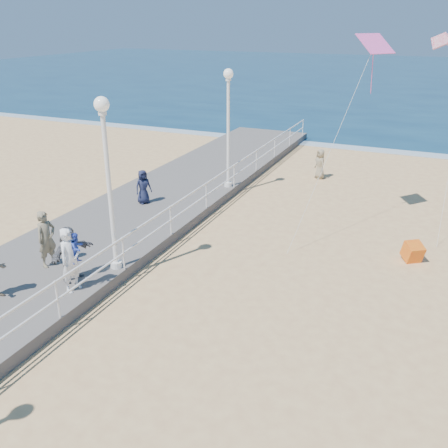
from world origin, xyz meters
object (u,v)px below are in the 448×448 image
at_px(box_kite, 413,253).
at_px(toddler_held, 77,248).
at_px(lamp_post_far, 228,117).
at_px(spectator_5, 70,254).
at_px(lamp_post_mid, 107,168).
at_px(woman_holding_toddler, 71,260).
at_px(beach_walker_c, 320,164).
at_px(spectator_4, 143,187).
at_px(spectator_6, 47,239).

bearing_deg(box_kite, toddler_held, -177.65).
xyz_separation_m(lamp_post_far, spectator_5, (-0.77, -10.17, -2.41)).
distance_m(lamp_post_mid, spectator_5, 2.79).
bearing_deg(lamp_post_far, woman_holding_toddler, -91.69).
xyz_separation_m(woman_holding_toddler, beach_walker_c, (3.66, 14.91, -0.60)).
xyz_separation_m(lamp_post_mid, beach_walker_c, (3.34, 13.25, -2.89)).
relative_size(lamp_post_mid, spectator_5, 3.13).
distance_m(toddler_held, spectator_4, 7.34).
xyz_separation_m(lamp_post_far, toddler_held, (-0.17, -10.51, -1.96)).
xyz_separation_m(lamp_post_mid, woman_holding_toddler, (-0.32, -1.66, -2.30)).
relative_size(lamp_post_far, beach_walker_c, 3.47).
bearing_deg(toddler_held, beach_walker_c, -8.71).
height_order(spectator_4, spectator_6, spectator_6).
distance_m(woman_holding_toddler, toddler_held, 0.40).
relative_size(spectator_5, beach_walker_c, 1.11).
bearing_deg(box_kite, lamp_post_far, 120.50).
distance_m(spectator_5, beach_walker_c, 15.00).
distance_m(lamp_post_mid, beach_walker_c, 13.97).
height_order(woman_holding_toddler, spectator_5, woman_holding_toddler).
bearing_deg(beach_walker_c, box_kite, -6.72).
height_order(lamp_post_far, toddler_held, lamp_post_far).
xyz_separation_m(lamp_post_far, box_kite, (8.53, -3.95, -3.36)).
bearing_deg(lamp_post_mid, spectator_6, -160.50).
distance_m(spectator_4, spectator_5, 6.82).
distance_m(spectator_4, beach_walker_c, 9.68).
bearing_deg(toddler_held, woman_holding_toddler, 139.66).
height_order(spectator_5, spectator_6, spectator_6).
distance_m(spectator_6, beach_walker_c, 14.98).
xyz_separation_m(lamp_post_mid, spectator_5, (-0.77, -1.17, -2.41)).
bearing_deg(woman_holding_toddler, box_kite, -48.17).
relative_size(spectator_5, box_kite, 2.84).
bearing_deg(spectator_6, spectator_5, -100.25).
distance_m(woman_holding_toddler, spectator_5, 0.68).
height_order(spectator_6, beach_walker_c, spectator_6).
bearing_deg(lamp_post_mid, spectator_4, 113.64).
bearing_deg(box_kite, spectator_6, 173.96).
bearing_deg(spectator_4, woman_holding_toddler, -131.17).
relative_size(beach_walker_c, box_kite, 2.56).
height_order(lamp_post_mid, toddler_held, lamp_post_mid).
xyz_separation_m(spectator_4, box_kite, (10.92, -0.41, -0.83)).
bearing_deg(spectator_5, lamp_post_mid, -26.36).
bearing_deg(lamp_post_mid, beach_walker_c, 75.84).
relative_size(woman_holding_toddler, box_kite, 3.21).
relative_size(lamp_post_mid, beach_walker_c, 3.47).
xyz_separation_m(woman_holding_toddler, spectator_6, (-1.72, 0.94, -0.04)).
relative_size(lamp_post_mid, lamp_post_far, 1.00).
xyz_separation_m(lamp_post_mid, toddler_held, (-0.17, -1.51, -1.96)).
xyz_separation_m(woman_holding_toddler, toddler_held, (0.15, 0.15, 0.34)).
bearing_deg(toddler_held, spectator_6, 71.70).
bearing_deg(spectator_4, spectator_5, -133.67).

